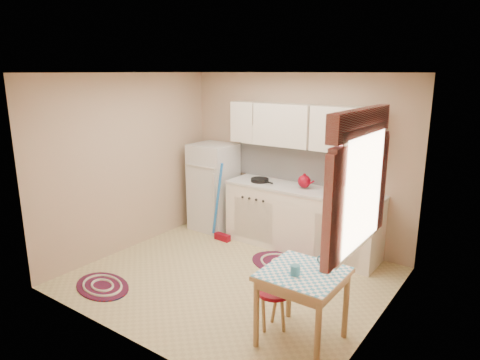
% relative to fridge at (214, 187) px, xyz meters
% --- Properties ---
extents(room_shell, '(3.64, 3.60, 2.52)m').
position_rel_fridge_xyz_m(room_shell, '(1.45, -1.01, 0.90)').
color(room_shell, '#C9B980').
rests_on(room_shell, ground).
extents(fridge, '(0.65, 0.60, 1.40)m').
position_rel_fridge_xyz_m(fridge, '(0.00, 0.00, 0.00)').
color(fridge, silver).
rests_on(fridge, ground).
extents(broom, '(0.29, 0.14, 1.20)m').
position_rel_fridge_xyz_m(broom, '(0.45, -0.35, -0.10)').
color(broom, blue).
rests_on(broom, ground).
extents(base_cabinets, '(2.25, 0.60, 0.88)m').
position_rel_fridge_xyz_m(base_cabinets, '(1.56, 0.05, -0.26)').
color(base_cabinets, white).
rests_on(base_cabinets, ground).
extents(countertop, '(2.27, 0.62, 0.04)m').
position_rel_fridge_xyz_m(countertop, '(1.56, 0.05, 0.20)').
color(countertop, silver).
rests_on(countertop, base_cabinets).
extents(frying_pan, '(0.33, 0.33, 0.05)m').
position_rel_fridge_xyz_m(frying_pan, '(0.89, 0.00, 0.24)').
color(frying_pan, black).
rests_on(frying_pan, countertop).
extents(red_kettle, '(0.22, 0.20, 0.20)m').
position_rel_fridge_xyz_m(red_kettle, '(1.60, 0.05, 0.32)').
color(red_kettle, maroon).
rests_on(red_kettle, countertop).
extents(red_canister, '(0.11, 0.11, 0.16)m').
position_rel_fridge_xyz_m(red_canister, '(2.05, 0.05, 0.30)').
color(red_canister, maroon).
rests_on(red_canister, countertop).
extents(table, '(0.72, 0.72, 0.72)m').
position_rel_fridge_xyz_m(table, '(2.61, -1.91, -0.34)').
color(table, tan).
rests_on(table, ground).
extents(stool, '(0.44, 0.44, 0.42)m').
position_rel_fridge_xyz_m(stool, '(2.28, -1.89, -0.49)').
color(stool, maroon).
rests_on(stool, ground).
extents(coffee_pot, '(0.15, 0.13, 0.25)m').
position_rel_fridge_xyz_m(coffee_pot, '(2.77, -1.79, 0.15)').
color(coffee_pot, '#2A6A82').
rests_on(coffee_pot, table).
extents(mug, '(0.11, 0.11, 0.10)m').
position_rel_fridge_xyz_m(mug, '(2.57, -2.01, 0.07)').
color(mug, '#2A6A82').
rests_on(mug, table).
extents(rug_center, '(1.11, 0.79, 0.02)m').
position_rel_fridge_xyz_m(rug_center, '(1.68, -0.54, -0.69)').
color(rug_center, maroon).
rests_on(rug_center, ground).
extents(rug_left, '(0.92, 0.71, 0.02)m').
position_rel_fridge_xyz_m(rug_left, '(0.17, -2.35, -0.69)').
color(rug_left, maroon).
rests_on(rug_left, ground).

